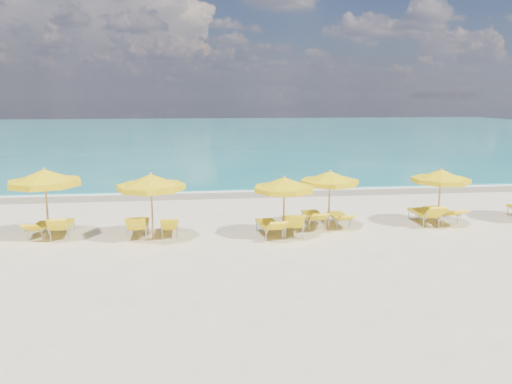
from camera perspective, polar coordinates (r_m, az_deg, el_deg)
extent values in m
plane|color=beige|center=(17.69, 0.59, -4.74)|extent=(120.00, 120.00, 0.00)
cube|color=#157776|center=(65.09, -5.03, 6.72)|extent=(120.00, 80.00, 0.30)
cube|color=tan|center=(24.85, -1.66, -0.14)|extent=(120.00, 2.60, 0.01)
cube|color=white|center=(25.63, -1.83, 0.20)|extent=(120.00, 1.20, 0.03)
cube|color=white|center=(34.42, -13.19, 2.69)|extent=(14.00, 0.36, 0.05)
cube|color=white|center=(42.42, 7.06, 4.41)|extent=(18.00, 0.30, 0.05)
cylinder|color=tan|center=(18.24, -22.80, -1.36)|extent=(0.07, 0.07, 2.33)
cone|color=yellow|center=(18.07, -23.03, 1.68)|extent=(2.60, 2.60, 0.47)
cylinder|color=yellow|center=(18.11, -22.98, 0.97)|extent=(2.62, 2.62, 0.19)
sphere|color=tan|center=(18.04, -23.09, 2.43)|extent=(0.10, 0.10, 0.10)
cylinder|color=tan|center=(17.00, -11.80, -1.79)|extent=(0.07, 0.07, 2.20)
cone|color=yellow|center=(16.82, -11.92, 1.28)|extent=(2.34, 2.34, 0.44)
cylinder|color=yellow|center=(16.86, -11.90, 0.56)|extent=(2.36, 2.36, 0.18)
sphere|color=tan|center=(16.79, -11.95, 2.04)|extent=(0.10, 0.10, 0.10)
cylinder|color=tan|center=(17.03, 3.21, -1.83)|extent=(0.06, 0.06, 2.05)
cone|color=yellow|center=(16.86, 3.24, 1.02)|extent=(2.43, 2.43, 0.41)
cylinder|color=yellow|center=(16.89, 3.23, 0.35)|extent=(2.46, 2.46, 0.16)
sphere|color=tan|center=(16.82, 3.24, 1.72)|extent=(0.09, 0.09, 0.09)
cylinder|color=tan|center=(18.38, 8.37, -0.93)|extent=(0.06, 0.06, 2.07)
cone|color=yellow|center=(18.22, 8.44, 1.74)|extent=(2.27, 2.27, 0.41)
cylinder|color=yellow|center=(18.26, 8.43, 1.12)|extent=(2.29, 2.29, 0.17)
sphere|color=tan|center=(18.19, 8.46, 2.40)|extent=(0.09, 0.09, 0.09)
cylinder|color=tan|center=(19.83, 20.22, -0.63)|extent=(0.06, 0.06, 2.07)
cone|color=yellow|center=(19.68, 20.39, 1.85)|extent=(2.69, 2.69, 0.41)
cylinder|color=yellow|center=(19.71, 20.35, 1.27)|extent=(2.72, 2.72, 0.17)
sphere|color=tan|center=(19.65, 20.43, 2.46)|extent=(0.09, 0.09, 0.09)
cube|color=yellow|center=(18.95, -23.35, -3.54)|extent=(0.61, 1.20, 0.07)
cube|color=yellow|center=(18.19, -24.30, -3.73)|extent=(0.56, 0.55, 0.35)
cube|color=yellow|center=(18.60, -21.23, -3.45)|extent=(0.72, 1.42, 0.08)
cube|color=yellow|center=(17.67, -21.78, -3.49)|extent=(0.65, 0.58, 0.50)
cube|color=yellow|center=(17.83, -13.29, -3.53)|extent=(0.68, 1.46, 0.09)
cube|color=yellow|center=(16.84, -13.58, -3.54)|extent=(0.66, 0.56, 0.54)
cube|color=yellow|center=(17.74, -9.78, -3.69)|extent=(0.54, 1.20, 0.07)
cube|color=yellow|center=(16.92, -9.94, -3.69)|extent=(0.54, 0.44, 0.46)
cube|color=yellow|center=(17.39, 1.46, -3.67)|extent=(0.79, 1.45, 0.08)
cube|color=yellow|center=(16.45, 2.39, -3.89)|extent=(0.69, 0.67, 0.42)
cube|color=yellow|center=(17.67, 4.15, -3.40)|extent=(0.78, 1.49, 0.09)
cube|color=yellow|center=(16.69, 4.45, -3.38)|extent=(0.69, 0.59, 0.55)
cube|color=yellow|center=(18.78, 6.51, -2.61)|extent=(0.64, 1.40, 0.09)
cube|color=yellow|center=(17.82, 7.21, -2.85)|extent=(0.63, 0.63, 0.38)
cube|color=yellow|center=(19.03, 9.39, -2.68)|extent=(0.57, 1.22, 0.07)
cube|color=yellow|center=(18.22, 10.22, -2.92)|extent=(0.55, 0.56, 0.30)
cube|color=yellow|center=(20.04, 18.54, -2.23)|extent=(0.64, 1.43, 0.09)
cube|color=yellow|center=(19.15, 19.78, -2.20)|extent=(0.64, 0.55, 0.52)
cube|color=yellow|center=(20.60, 20.28, -2.00)|extent=(0.78, 1.48, 0.09)
cube|color=yellow|center=(19.76, 21.91, -2.24)|extent=(0.70, 0.71, 0.34)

